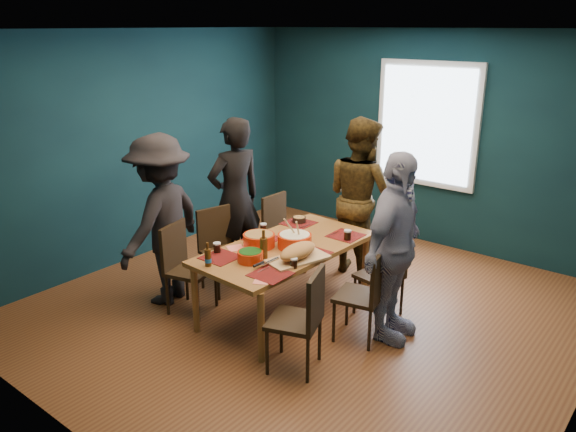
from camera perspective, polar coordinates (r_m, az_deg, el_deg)
name	(u,v)px	position (r m, az deg, el deg)	size (l,w,h in m)	color
room	(326,173)	(5.48, 3.92, 4.37)	(5.01, 5.01, 2.71)	brown
dining_table	(286,252)	(5.49, -0.19, -3.71)	(1.01, 1.88, 0.70)	#A46A31
chair_left_far	(280,226)	(6.53, -0.79, -1.05)	(0.41, 0.41, 0.88)	black
chair_left_mid	(219,243)	(6.07, -7.03, -2.72)	(0.49, 0.49, 0.89)	black
chair_left_near	(183,261)	(5.65, -10.64, -4.51)	(0.50, 0.50, 0.90)	black
chair_right_far	(386,271)	(5.50, 9.96, -5.51)	(0.44, 0.44, 0.85)	black
chair_right_mid	(368,289)	(5.08, 8.13, -7.40)	(0.47, 0.47, 0.87)	black
chair_right_near	(304,313)	(4.62, 1.64, -9.85)	(0.52, 0.52, 0.90)	black
person_far_left	(235,199)	(6.26, -5.40, 1.77)	(0.66, 0.43, 1.81)	black
person_back	(361,197)	(6.36, 7.38, 1.93)	(0.88, 0.68, 1.80)	black
person_right	(394,249)	(5.03, 10.72, -3.27)	(1.02, 0.42, 1.74)	white
person_near_left	(161,220)	(5.77, -12.76, -0.43)	(1.13, 0.65, 1.75)	black
bowl_salad	(259,240)	(5.44, -2.96, -2.41)	(0.31, 0.31, 0.13)	red
bowl_dumpling	(295,240)	(5.41, 0.67, -2.47)	(0.33, 0.33, 0.31)	red
bowl_herbs	(250,256)	(5.11, -3.85, -4.06)	(0.24, 0.24, 0.10)	red
cutting_board	(298,253)	(5.12, 0.98, -3.78)	(0.44, 0.73, 0.16)	tan
small_bowl	(299,219)	(6.10, 1.14, -0.34)	(0.15, 0.15, 0.06)	black
beer_bottle_a	(208,258)	(5.05, -8.13, -4.20)	(0.06, 0.06, 0.22)	#44270C
beer_bottle_b	(264,247)	(5.15, -2.48, -3.21)	(0.07, 0.07, 0.28)	#44270C
cola_glass_a	(217,247)	(5.33, -7.22, -3.17)	(0.07, 0.07, 0.10)	black
cola_glass_b	(294,263)	(4.97, 0.60, -4.75)	(0.07, 0.07, 0.09)	black
cola_glass_c	(348,235)	(5.62, 6.07, -1.89)	(0.08, 0.08, 0.11)	black
cola_glass_d	(263,228)	(5.80, -2.52, -1.18)	(0.07, 0.07, 0.10)	black
napkin_a	(320,255)	(5.26, 3.24, -3.97)	(0.12, 0.12, 0.00)	#FF7D6B
napkin_b	(236,248)	(5.44, -5.35, -3.25)	(0.16, 0.16, 0.00)	#FF7D6B
napkin_c	(262,281)	(4.74, -2.70, -6.63)	(0.13, 0.13, 0.00)	#FF7D6B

